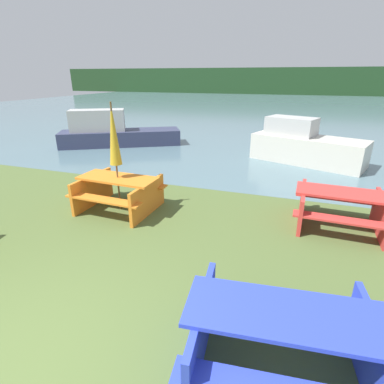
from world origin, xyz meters
name	(u,v)px	position (x,y,z in m)	size (l,w,h in m)	color
water	(273,105)	(0.00, 30.83, 0.00)	(60.00, 50.00, 0.00)	slate
far_treeline	(285,81)	(0.00, 50.83, 2.00)	(80.00, 1.60, 4.00)	#1E3D1E
picnic_table_blue	(283,337)	(2.48, 1.04, 0.47)	(2.01, 1.57, 0.77)	blue
picnic_table_orange	(119,190)	(-1.14, 3.98, 0.46)	(1.76, 1.45, 0.75)	orange
picnic_table_red	(341,206)	(3.36, 4.62, 0.45)	(1.73, 1.44, 0.74)	red
umbrella_gold	(114,135)	(-1.14, 3.98, 1.66)	(0.25, 0.25, 2.32)	brown
boat	(305,146)	(2.74, 9.46, 0.57)	(3.86, 2.51, 1.48)	beige
boat_second	(114,133)	(-4.87, 9.69, 0.54)	(4.93, 3.51, 1.50)	#333856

